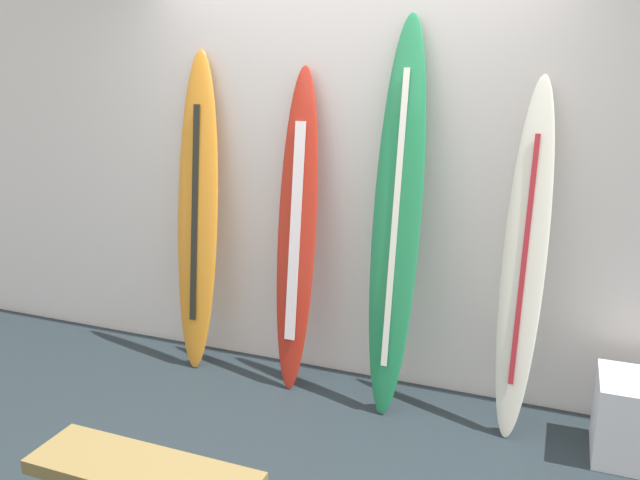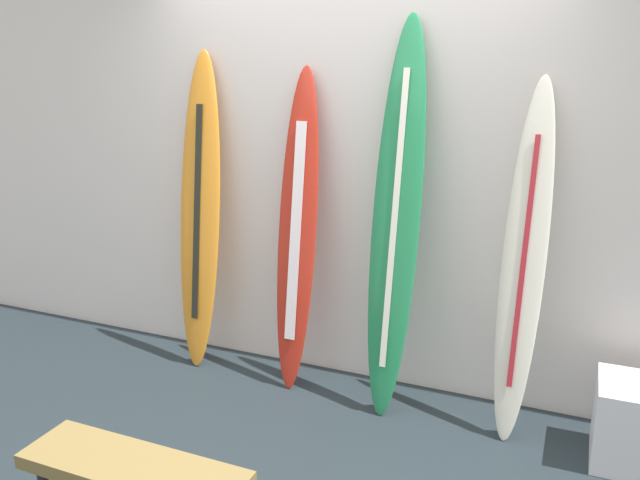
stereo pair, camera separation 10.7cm
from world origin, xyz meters
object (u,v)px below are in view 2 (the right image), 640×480
Objects in this scene: surfboard_sunset at (200,215)px; surfboard_crimson at (297,232)px; surfboard_ivory at (523,266)px; display_block_left at (636,424)px; bench at (134,478)px; surfboard_emerald at (396,223)px.

surfboard_sunset reaches higher than surfboard_crimson.
surfboard_sunset is 2.03m from surfboard_ivory.
bench reaches higher than display_block_left.
surfboard_emerald is 1.59m from display_block_left.
surfboard_emerald is at bearing -2.43° from surfboard_sunset.
surfboard_sunset is at bearing 178.45° from surfboard_crimson.
surfboard_ivory reaches higher than bench.
display_block_left is 2.43m from bench.
surfboard_emerald reaches higher than bench.
surfboard_crimson is 1.02× the size of surfboard_ivory.
surfboard_sunset reaches higher than surfboard_ivory.
surfboard_sunset is at bearing 176.28° from display_block_left.
surfboard_emerald is 2.38× the size of bench.
surfboard_ivory is at bearing 168.57° from display_block_left.
surfboard_crimson is at bearing 92.49° from bench.
bench is (0.78, -1.71, -0.61)m from surfboard_sunset.
surfboard_emerald is at bearing 71.59° from bench.
surfboard_crimson is 4.49× the size of display_block_left.
surfboard_crimson is 0.64m from surfboard_emerald.
surfboard_emerald is at bearing -3.40° from surfboard_crimson.
surfboard_crimson is at bearing 175.50° from display_block_left.
surfboard_sunset is 0.92× the size of surfboard_emerald.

